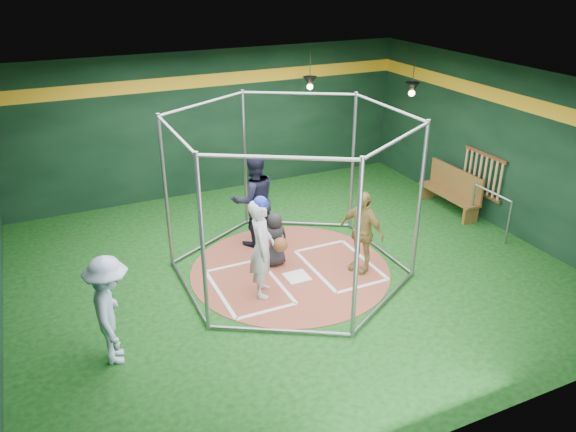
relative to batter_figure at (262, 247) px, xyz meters
name	(u,v)px	position (x,y,z in m)	size (l,w,h in m)	color
room_shell	(290,185)	(0.79, 0.54, 0.82)	(10.10, 9.10, 3.53)	#0D390D
clay_disc	(290,270)	(0.79, 0.53, -0.93)	(3.80, 3.80, 0.01)	#964936
home_plate	(297,277)	(0.79, 0.23, -0.92)	(0.43, 0.43, 0.01)	white
batter_box_left	(249,287)	(-0.16, 0.28, -0.92)	(1.17, 1.77, 0.01)	white
batter_box_right	(340,265)	(1.74, 0.28, -0.92)	(1.17, 1.77, 0.01)	white
batting_cage	(290,198)	(0.79, 0.53, 0.56)	(4.05, 4.67, 3.00)	gray
bat_rack	(482,174)	(5.72, 0.93, 0.11)	(0.07, 1.25, 0.98)	brown
pendant_lamp_near	(310,82)	(2.99, 4.13, 1.80)	(0.34, 0.34, 0.90)	black
pendant_lamp_far	(412,88)	(4.79, 2.53, 1.80)	(0.34, 0.34, 0.90)	black
batter_figure	(262,247)	(0.00, 0.00, 0.00)	(0.65, 0.77, 1.87)	#B8B8BF
visitor_leopard	(361,232)	(2.00, -0.01, -0.13)	(0.94, 0.39, 1.60)	tan
catcher_figure	(276,240)	(0.62, 0.83, -0.38)	(0.55, 0.58, 1.09)	black
umpire	(254,200)	(0.60, 1.84, 0.05)	(0.95, 0.74, 1.96)	black
bystander_blue	(111,311)	(-2.65, -0.74, -0.09)	(1.10, 0.63, 1.70)	#B0CBE8
dugout_bench	(452,189)	(5.42, 1.50, -0.42)	(0.41, 1.75, 1.02)	brown
steel_railing	(491,206)	(5.34, 0.17, -0.29)	(0.05, 1.12, 0.97)	gray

